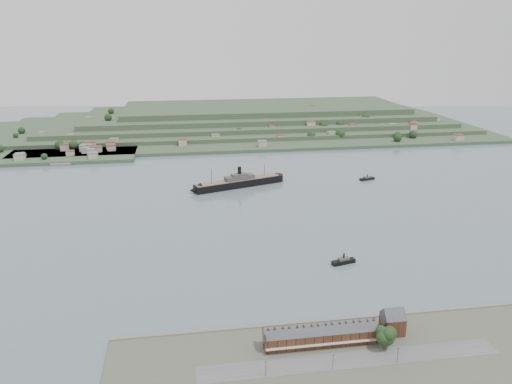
{
  "coord_description": "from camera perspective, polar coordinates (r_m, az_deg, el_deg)",
  "views": [
    {
      "loc": [
        -72.1,
        -364.64,
        144.57
      ],
      "look_at": [
        -10.26,
        30.0,
        14.86
      ],
      "focal_mm": 35.0,
      "sensor_mm": 36.0,
      "label": 1
    }
  ],
  "objects": [
    {
      "name": "near_shore",
      "position": [
        239.69,
        11.13,
        -19.2
      ],
      "size": [
        220.0,
        80.0,
        2.6
      ],
      "color": "#4C5142",
      "rests_on": "ground"
    },
    {
      "name": "tugboat",
      "position": [
        331.97,
        9.98,
        -7.78
      ],
      "size": [
        16.6,
        7.98,
        7.22
      ],
      "color": "black",
      "rests_on": "ground"
    },
    {
      "name": "ferry_west",
      "position": [
        634.23,
        -25.64,
        3.19
      ],
      "size": [
        21.17,
        8.77,
        7.7
      ],
      "color": "black",
      "rests_on": "ground"
    },
    {
      "name": "gabled_building",
      "position": [
        262.25,
        15.35,
        -14.07
      ],
      "size": [
        10.4,
        10.18,
        14.09
      ],
      "color": "#432518",
      "rests_on": "ground"
    },
    {
      "name": "fig_tree",
      "position": [
        248.67,
        14.68,
        -15.62
      ],
      "size": [
        10.78,
        9.34,
        12.04
      ],
      "color": "#462E20",
      "rests_on": "ground"
    },
    {
      "name": "steamship",
      "position": [
        481.4,
        -2.34,
        1.05
      ],
      "size": [
        96.39,
        41.24,
        23.88
      ],
      "color": "black",
      "rests_on": "ground"
    },
    {
      "name": "far_peninsula",
      "position": [
        775.74,
        -1.38,
        8.14
      ],
      "size": [
        760.0,
        309.0,
        30.0
      ],
      "color": "#3A5035",
      "rests_on": "ground"
    },
    {
      "name": "terrace_row",
      "position": [
        247.96,
        7.45,
        -15.92
      ],
      "size": [
        55.6,
        9.8,
        11.07
      ],
      "color": "#432518",
      "rests_on": "ground"
    },
    {
      "name": "ferry_east",
      "position": [
        518.38,
        12.58,
        1.52
      ],
      "size": [
        16.77,
        8.89,
        6.06
      ],
      "color": "black",
      "rests_on": "ground"
    },
    {
      "name": "ground",
      "position": [
        398.82,
        2.13,
        -3.28
      ],
      "size": [
        1400.0,
        1400.0,
        0.0
      ],
      "primitive_type": "plane",
      "color": "slate",
      "rests_on": "ground"
    }
  ]
}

